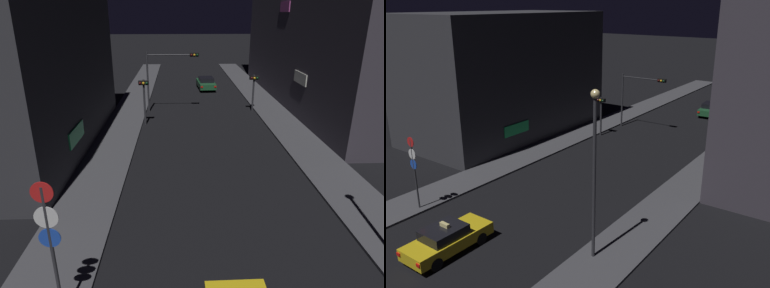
{
  "view_description": "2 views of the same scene",
  "coord_description": "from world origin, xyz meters",
  "views": [
    {
      "loc": [
        -2.03,
        4.85,
        8.52
      ],
      "look_at": [
        -1.34,
        21.65,
        2.04
      ],
      "focal_mm": 32.22,
      "sensor_mm": 36.0,
      "label": 1
    },
    {
      "loc": [
        15.31,
        0.08,
        11.76
      ],
      "look_at": [
        -0.99,
        22.68,
        2.28
      ],
      "focal_mm": 38.78,
      "sensor_mm": 36.0,
      "label": 2
    }
  ],
  "objects": [
    {
      "name": "sign_pole_left",
      "position": [
        -5.49,
        12.62,
        2.84
      ],
      "size": [
        0.63,
        0.1,
        4.44
      ],
      "color": "#2D2D33",
      "rests_on": "sidewalk_left"
    },
    {
      "name": "building_facade_left",
      "position": [
        -12.68,
        27.28,
        5.52
      ],
      "size": [
        9.66,
        18.47,
        11.03
      ],
      "color": "#333338",
      "rests_on": "ground_plane"
    },
    {
      "name": "sidewalk_left",
      "position": [
        -6.42,
        31.24,
        0.07
      ],
      "size": [
        2.95,
        66.49,
        0.13
      ],
      "primitive_type": "cube",
      "color": "#424247",
      "rests_on": "ground_plane"
    },
    {
      "name": "traffic_light_right_kerb",
      "position": [
        4.69,
        35.01,
        2.4
      ],
      "size": [
        0.8,
        0.41,
        3.3
      ],
      "color": "#2D2D33",
      "rests_on": "ground_plane"
    },
    {
      "name": "street_lamp_near_block",
      "position": [
        5.79,
        14.53,
        5.08
      ],
      "size": [
        0.41,
        0.41,
        8.19
      ],
      "color": "#2D2D33",
      "rests_on": "sidewalk_right"
    },
    {
      "name": "far_car",
      "position": [
        1.21,
        44.74,
        0.73
      ],
      "size": [
        2.07,
        4.55,
        1.42
      ],
      "color": "#1E512D",
      "rests_on": "ground_plane"
    },
    {
      "name": "traffic_light_left_kerb",
      "position": [
        -4.69,
        31.42,
        2.61
      ],
      "size": [
        0.8,
        0.42,
        3.63
      ],
      "color": "#2D2D33",
      "rests_on": "ground_plane"
    },
    {
      "name": "traffic_light_overhead",
      "position": [
        -2.94,
        35.28,
        3.84
      ],
      "size": [
        4.58,
        0.41,
        5.28
      ],
      "color": "#2D2D33",
      "rests_on": "ground_plane"
    },
    {
      "name": "sidewalk_right",
      "position": [
        6.42,
        31.24,
        0.07
      ],
      "size": [
        2.95,
        66.49,
        0.13
      ],
      "primitive_type": "cube",
      "color": "#424247",
      "rests_on": "ground_plane"
    },
    {
      "name": "taxi",
      "position": [
        -0.39,
        10.79,
        0.74
      ],
      "size": [
        1.85,
        4.47,
        1.62
      ],
      "color": "yellow",
      "rests_on": "ground_plane"
    }
  ]
}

